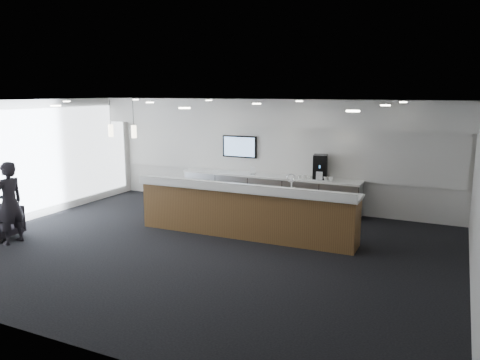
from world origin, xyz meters
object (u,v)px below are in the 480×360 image
at_px(service_counter, 245,211).
at_px(coffee_machine, 320,167).
at_px(lounge_guest, 9,203).
at_px(armchair, 0,222).

xyz_separation_m(service_counter, coffee_machine, (0.98, 2.54, 0.69)).
relative_size(coffee_machine, lounge_guest, 0.36).
height_order(coffee_machine, armchair, coffee_machine).
height_order(service_counter, lounge_guest, lounge_guest).
height_order(armchair, lounge_guest, lounge_guest).
relative_size(service_counter, lounge_guest, 2.88).
bearing_deg(lounge_guest, armchair, -103.34).
distance_m(service_counter, armchair, 5.43).
bearing_deg(armchair, coffee_machine, -55.07).
bearing_deg(lounge_guest, coffee_machine, 135.16).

